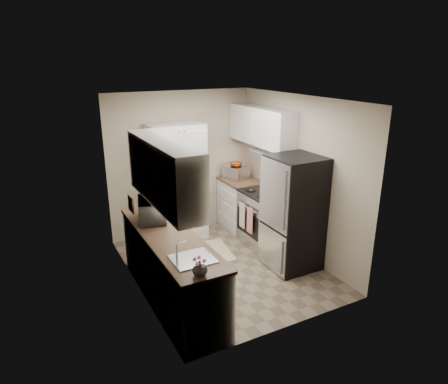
% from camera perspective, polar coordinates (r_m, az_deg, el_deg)
% --- Properties ---
extents(ground, '(3.20, 3.20, 0.00)m').
position_cam_1_polar(ground, '(6.15, -0.02, -10.65)').
color(ground, '#7A6B56').
rests_on(ground, ground).
extents(room_shell, '(2.64, 3.24, 2.52)m').
position_cam_1_polar(room_shell, '(5.53, -0.14, 4.13)').
color(room_shell, '#B5A892').
rests_on(room_shell, ground).
extents(pantry_cabinet, '(0.90, 0.55, 2.00)m').
position_cam_1_polar(pantry_cabinet, '(6.79, -6.70, 1.29)').
color(pantry_cabinet, white).
rests_on(pantry_cabinet, ground).
extents(base_cabinet_left, '(0.60, 2.30, 0.88)m').
position_cam_1_polar(base_cabinet_left, '(5.25, -7.56, -10.87)').
color(base_cabinet_left, white).
rests_on(base_cabinet_left, ground).
extents(countertop_left, '(0.63, 2.33, 0.04)m').
position_cam_1_polar(countertop_left, '(5.04, -7.78, -6.31)').
color(countertop_left, brown).
rests_on(countertop_left, base_cabinet_left).
extents(base_cabinet_right, '(0.60, 0.80, 0.88)m').
position_cam_1_polar(base_cabinet_right, '(7.35, 2.49, -1.84)').
color(base_cabinet_right, white).
rests_on(base_cabinet_right, ground).
extents(countertop_right, '(0.63, 0.83, 0.04)m').
position_cam_1_polar(countertop_right, '(7.20, 2.54, 1.59)').
color(countertop_right, brown).
rests_on(countertop_right, base_cabinet_right).
extents(electric_range, '(0.71, 0.78, 1.13)m').
position_cam_1_polar(electric_range, '(6.70, 5.82, -3.67)').
color(electric_range, '#B7B7BC').
rests_on(electric_range, ground).
extents(refrigerator, '(0.70, 0.72, 1.70)m').
position_cam_1_polar(refrigerator, '(5.94, 9.90, -2.97)').
color(refrigerator, '#B7B7BC').
rests_on(refrigerator, ground).
extents(microwave, '(0.49, 0.61, 0.30)m').
position_cam_1_polar(microwave, '(5.46, -10.20, -2.52)').
color(microwave, '#B3B3B8').
rests_on(microwave, countertop_left).
extents(wine_bottle, '(0.08, 0.08, 0.31)m').
position_cam_1_polar(wine_bottle, '(5.79, -10.67, -1.24)').
color(wine_bottle, black).
rests_on(wine_bottle, countertop_left).
extents(flower_vase, '(0.18, 0.18, 0.16)m').
position_cam_1_polar(flower_vase, '(4.09, -3.48, -10.84)').
color(flower_vase, white).
rests_on(flower_vase, countertop_left).
extents(cutting_board, '(0.05, 0.22, 0.27)m').
position_cam_1_polar(cutting_board, '(5.93, -9.64, -0.89)').
color(cutting_board, '#397E30').
rests_on(cutting_board, countertop_left).
extents(toaster_oven, '(0.43, 0.48, 0.24)m').
position_cam_1_polar(toaster_oven, '(7.25, 1.71, 2.86)').
color(toaster_oven, '#B9B9BE').
rests_on(toaster_oven, countertop_right).
extents(fruit_basket, '(0.24, 0.24, 0.09)m').
position_cam_1_polar(fruit_basket, '(7.18, 1.71, 4.06)').
color(fruit_basket, '#FE4C08').
rests_on(fruit_basket, toaster_oven).
extents(kitchen_mat, '(0.63, 0.89, 0.01)m').
position_cam_1_polar(kitchen_mat, '(6.60, -1.52, -8.44)').
color(kitchen_mat, beige).
rests_on(kitchen_mat, ground).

